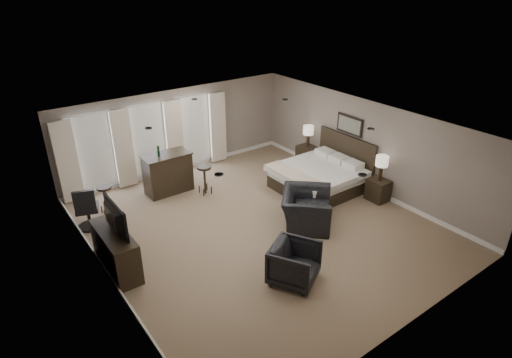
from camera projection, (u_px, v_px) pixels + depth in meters
room at (259, 180)px, 10.16m from camera, size 7.60×8.60×2.64m
window_bay at (149, 142)px, 12.64m from camera, size 5.25×0.20×2.30m
bed at (319, 167)px, 12.21m from camera, size 2.26×2.15×1.44m
nightstand_near at (378, 190)px, 11.82m from camera, size 0.46×0.57×0.62m
nightstand_far at (307, 156)px, 13.90m from camera, size 0.50×0.61×0.67m
lamp_near at (381, 168)px, 11.53m from camera, size 0.34×0.34×0.70m
lamp_far at (308, 136)px, 13.60m from camera, size 0.34×0.34×0.70m
wall_art at (349, 125)px, 12.35m from camera, size 0.04×0.96×0.56m
dresser at (116, 251)px, 8.99m from camera, size 0.52×1.60×0.93m
tv at (112, 229)px, 8.75m from camera, size 0.66×1.15×0.15m
armchair_near at (306, 204)px, 10.55m from camera, size 1.57×1.59×1.18m
armchair_far at (295, 262)px, 8.65m from camera, size 1.21×1.19×0.94m
bar_counter at (168, 173)px, 12.16m from camera, size 1.34×0.70×1.17m
bar_stool_left at (106, 200)px, 11.10m from camera, size 0.42×0.42×0.80m
bar_stool_right at (205, 180)px, 12.12m from camera, size 0.43×0.43×0.85m
desk_chair at (87, 207)px, 10.44m from camera, size 0.74×0.74×1.14m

